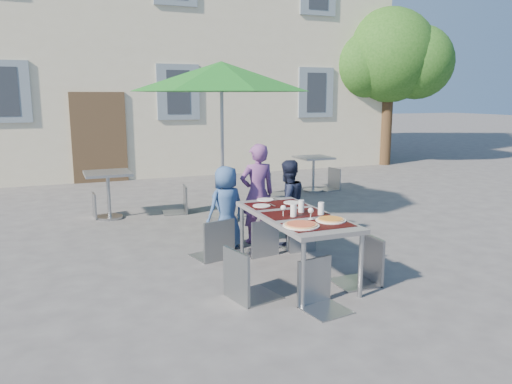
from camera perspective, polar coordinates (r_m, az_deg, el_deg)
name	(u,v)px	position (r m, az deg, el deg)	size (l,w,h in m)	color
ground	(322,263)	(6.48, 7.53, -8.10)	(90.00, 90.00, 0.00)	#424244
building	(146,8)	(17.30, -12.48, 19.81)	(13.60, 8.20, 11.10)	#C0B89B
tree	(390,57)	(16.09, 15.06, 14.65)	(3.60, 3.00, 4.70)	#3F2C1B
dining_table	(295,218)	(5.85, 4.50, -3.02)	(0.80, 1.85, 0.76)	#434347
pizza_near_left	(301,225)	(5.27, 5.16, -3.76)	(0.39, 0.39, 0.03)	white
pizza_near_right	(331,220)	(5.53, 8.54, -3.14)	(0.33, 0.33, 0.03)	white
glassware	(304,209)	(5.75, 5.46, -1.92)	(0.50, 0.39, 0.15)	silver
place_settings	(273,203)	(6.39, 2.00, -1.21)	(0.70, 0.55, 0.01)	white
child_0	(226,207)	(6.94, -3.42, -1.76)	(0.57, 0.37, 1.16)	#2E4D80
child_1	(257,194)	(7.17, 0.15, -0.19)	(0.53, 0.35, 1.44)	#673A76
child_2	(287,203)	(7.11, 3.61, -1.22)	(0.59, 0.34, 1.22)	#161C32
chair_0	(215,214)	(6.46, -4.74, -2.54)	(0.54, 0.55, 1.02)	gray
chair_1	(261,215)	(6.62, 0.62, -2.61)	(0.48, 0.48, 0.95)	#8E9399
chair_2	(300,213)	(6.85, 5.03, -2.44)	(0.40, 0.40, 0.90)	#8F949A
chair_3	(245,243)	(5.16, -1.28, -5.83)	(0.56, 0.55, 1.04)	gray
chair_4	(365,231)	(5.76, 12.33, -4.42)	(0.47, 0.46, 1.02)	gray
chair_5	(321,256)	(5.02, 7.44, -7.23)	(0.47, 0.48, 0.93)	gray
patio_umbrella	(221,78)	(8.33, -3.98, 12.92)	(2.97, 2.97, 2.66)	#9EA1A5
cafe_table_0	(108,185)	(8.97, -16.54, 0.74)	(0.77, 0.77, 0.82)	#9EA1A5
bg_chair_l_0	(99,191)	(9.10, -17.52, 0.16)	(0.39, 0.39, 0.84)	gray
bg_chair_r_0	(179,183)	(9.14, -8.76, 1.02)	(0.47, 0.47, 0.94)	gray
cafe_table_1	(313,167)	(11.18, 6.58, 2.85)	(0.73, 0.73, 0.78)	#9EA1A5
bg_chair_l_1	(274,169)	(10.72, 2.04, 2.65)	(0.53, 0.52, 0.96)	gray
bg_chair_r_1	(331,166)	(11.47, 8.61, 2.95)	(0.48, 0.48, 0.92)	gray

